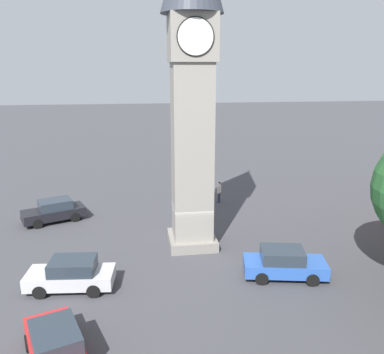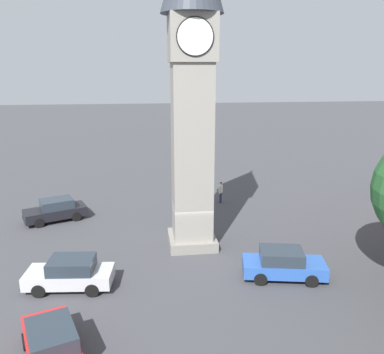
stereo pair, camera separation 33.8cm
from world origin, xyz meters
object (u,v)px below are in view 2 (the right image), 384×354
at_px(car_blue_kerb, 52,345).
at_px(car_silver_kerb, 283,264).
at_px(pedestrian, 221,190).
at_px(car_red_corner, 70,273).
at_px(car_white_side, 56,210).
at_px(clock_tower, 192,55).

height_order(car_blue_kerb, car_silver_kerb, same).
distance_m(car_blue_kerb, pedestrian, 19.28).
relative_size(car_red_corner, pedestrian, 2.53).
xyz_separation_m(car_red_corner, car_white_side, (-2.48, 9.26, 0.00)).
height_order(car_red_corner, car_white_side, same).
height_order(car_blue_kerb, pedestrian, pedestrian).
bearing_deg(pedestrian, car_silver_kerb, -85.91).
bearing_deg(clock_tower, car_white_side, 150.05).
relative_size(car_blue_kerb, car_silver_kerb, 1.02).
xyz_separation_m(car_blue_kerb, pedestrian, (9.42, 16.82, 0.25)).
relative_size(car_silver_kerb, pedestrian, 2.59).
xyz_separation_m(car_blue_kerb, car_silver_kerb, (10.28, 4.85, 0.00)).
bearing_deg(car_blue_kerb, car_red_corner, 92.45).
bearing_deg(car_silver_kerb, clock_tower, 132.24).
height_order(clock_tower, car_white_side, clock_tower).
xyz_separation_m(car_red_corner, pedestrian, (9.64, 11.62, 0.25)).
relative_size(car_silver_kerb, car_red_corner, 1.02).
bearing_deg(car_blue_kerb, pedestrian, 60.75).
relative_size(car_white_side, pedestrian, 2.64).
bearing_deg(car_white_side, clock_tower, -29.95).
height_order(clock_tower, car_blue_kerb, clock_tower).
bearing_deg(car_silver_kerb, car_blue_kerb, -154.72).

